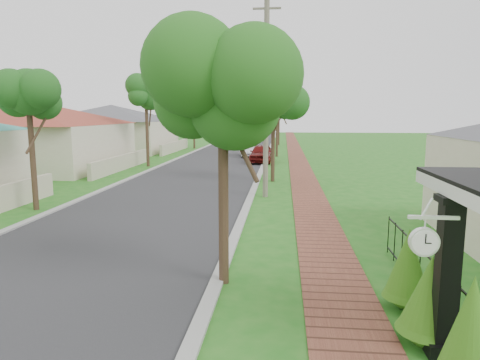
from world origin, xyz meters
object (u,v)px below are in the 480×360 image
at_px(porch_post, 446,286).
at_px(utility_pole, 266,100).
at_px(station_clock, 425,240).
at_px(parked_car_red, 261,154).
at_px(parked_car_white, 248,149).
at_px(near_tree, 223,96).

bearing_deg(porch_post, utility_pole, 104.62).
distance_m(utility_pole, station_clock, 13.41).
distance_m(porch_post, station_clock, 1.04).
relative_size(parked_car_red, station_clock, 5.88).
relative_size(parked_car_white, near_tree, 0.77).
xyz_separation_m(porch_post, station_clock, (-0.49, -0.40, 0.83)).
distance_m(near_tree, station_clock, 4.85).
height_order(porch_post, parked_car_red, porch_post).
xyz_separation_m(porch_post, parked_car_white, (-5.55, 30.82, -0.47)).
height_order(porch_post, station_clock, porch_post).
xyz_separation_m(porch_post, parked_car_red, (-4.15, 26.23, -0.43)).
relative_size(parked_car_white, utility_pole, 0.46).
bearing_deg(station_clock, utility_pole, 102.12).
distance_m(parked_car_white, utility_pole, 18.81).
relative_size(porch_post, utility_pole, 0.30).
xyz_separation_m(utility_pole, station_clock, (2.77, -12.91, -2.36)).
bearing_deg(parked_car_white, near_tree, -95.38).
bearing_deg(porch_post, parked_car_red, 98.99).
xyz_separation_m(parked_car_red, utility_pole, (0.89, -13.73, 3.62)).
bearing_deg(porch_post, parked_car_white, 100.21).
distance_m(parked_car_white, near_tree, 28.58).
height_order(porch_post, near_tree, near_tree).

